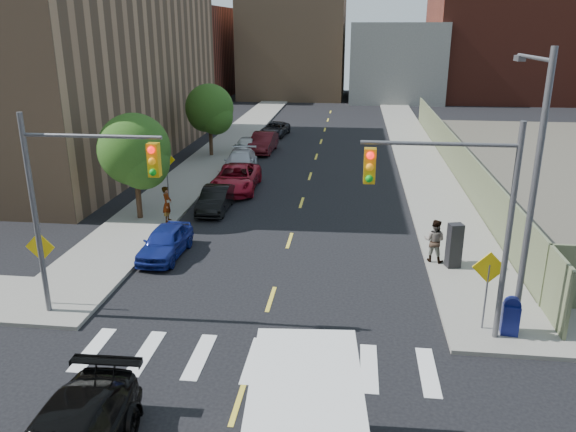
% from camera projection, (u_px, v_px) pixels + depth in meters
% --- Properties ---
extents(sidewalk_nw, '(3.50, 73.00, 0.15)m').
position_uv_depth(sidewalk_nw, '(241.00, 132.00, 52.96)').
color(sidewalk_nw, gray).
rests_on(sidewalk_nw, ground).
extents(sidewalk_ne, '(3.50, 73.00, 0.15)m').
position_uv_depth(sidewalk_ne, '(408.00, 135.00, 51.24)').
color(sidewalk_ne, gray).
rests_on(sidewalk_ne, ground).
extents(fence_north, '(0.12, 44.00, 2.50)m').
position_uv_depth(fence_north, '(454.00, 155.00, 37.96)').
color(fence_north, '#646C4B').
rests_on(fence_north, ground).
extents(building_nw, '(22.00, 30.00, 16.00)m').
position_uv_depth(building_nw, '(17.00, 48.00, 41.18)').
color(building_nw, '#8C6B4C').
rests_on(building_nw, ground).
extents(bg_bldg_west, '(14.00, 18.00, 12.00)m').
position_uv_depth(bg_bldg_west, '(181.00, 53.00, 79.45)').
color(bg_bldg_west, '#592319').
rests_on(bg_bldg_west, ground).
extents(bg_bldg_midwest, '(14.00, 16.00, 15.00)m').
position_uv_depth(bg_bldg_midwest, '(294.00, 42.00, 79.08)').
color(bg_bldg_midwest, '#8C6B4C').
rests_on(bg_bldg_midwest, ground).
extents(bg_bldg_center, '(12.00, 16.00, 10.00)m').
position_uv_depth(bg_bldg_center, '(395.00, 61.00, 76.45)').
color(bg_bldg_center, gray).
rests_on(bg_bldg_center, ground).
extents(bg_bldg_east, '(18.00, 18.00, 16.00)m').
position_uv_depth(bg_bldg_east, '(500.00, 38.00, 75.82)').
color(bg_bldg_east, '#592319').
rests_on(bg_bldg_east, ground).
extents(signal_nw, '(4.59, 0.30, 7.00)m').
position_uv_depth(signal_nw, '(76.00, 191.00, 17.94)').
color(signal_nw, '#59595E').
rests_on(signal_nw, ground).
extents(signal_ne, '(4.59, 0.30, 7.00)m').
position_uv_depth(signal_ne, '(459.00, 204.00, 16.61)').
color(signal_ne, '#59595E').
rests_on(signal_ne, ground).
extents(streetlight_ne, '(0.25, 3.70, 9.00)m').
position_uv_depth(streetlight_ne, '(531.00, 176.00, 16.99)').
color(streetlight_ne, '#59595E').
rests_on(streetlight_ne, ground).
extents(warn_sign_nw, '(1.06, 0.06, 2.83)m').
position_uv_depth(warn_sign_nw, '(41.00, 255.00, 19.42)').
color(warn_sign_nw, '#59595E').
rests_on(warn_sign_nw, ground).
extents(warn_sign_ne, '(1.06, 0.06, 2.83)m').
position_uv_depth(warn_sign_ne, '(488.00, 276.00, 17.76)').
color(warn_sign_ne, '#59595E').
rests_on(warn_sign_ne, ground).
extents(warn_sign_midwest, '(1.06, 0.06, 2.83)m').
position_uv_depth(warn_sign_midwest, '(166.00, 165.00, 32.12)').
color(warn_sign_midwest, '#59595E').
rests_on(warn_sign_midwest, ground).
extents(tree_west_near, '(3.66, 3.64, 5.52)m').
position_uv_depth(tree_west_near, '(135.00, 154.00, 27.95)').
color(tree_west_near, '#332114').
rests_on(tree_west_near, ground).
extents(tree_west_far, '(3.66, 3.64, 5.52)m').
position_uv_depth(tree_west_far, '(210.00, 111.00, 42.06)').
color(tree_west_far, '#332114').
rests_on(tree_west_far, ground).
extents(parked_car_blue, '(1.69, 3.97, 1.34)m').
position_uv_depth(parked_car_blue, '(165.00, 242.00, 24.25)').
color(parked_car_blue, navy).
rests_on(parked_car_blue, ground).
extents(parked_car_black, '(1.45, 4.02, 1.32)m').
position_uv_depth(parked_car_black, '(216.00, 199.00, 30.26)').
color(parked_car_black, black).
rests_on(parked_car_black, ground).
extents(parked_car_red, '(2.72, 5.57, 1.52)m').
position_uv_depth(parked_car_red, '(236.00, 178.00, 34.08)').
color(parked_car_red, maroon).
rests_on(parked_car_red, ground).
extents(parked_car_silver, '(2.30, 5.09, 1.45)m').
position_uv_depth(parked_car_silver, '(240.00, 162.00, 38.22)').
color(parked_car_silver, '#B5B7BD').
rests_on(parked_car_silver, ground).
extents(parked_car_white, '(1.67, 4.03, 1.37)m').
position_uv_depth(parked_car_white, '(246.00, 146.00, 43.67)').
color(parked_car_white, '#B9B9B9').
rests_on(parked_car_white, ground).
extents(parked_car_maroon, '(1.85, 4.81, 1.56)m').
position_uv_depth(parked_car_maroon, '(263.00, 143.00, 44.45)').
color(parked_car_maroon, '#3F0C12').
rests_on(parked_car_maroon, ground).
extents(parked_car_grey, '(2.50, 4.68, 1.25)m').
position_uv_depth(parked_car_grey, '(275.00, 129.00, 51.17)').
color(parked_car_grey, black).
rests_on(parked_car_grey, ground).
extents(mailbox, '(0.58, 0.47, 1.30)m').
position_uv_depth(mailbox, '(511.00, 316.00, 17.81)').
color(mailbox, '#0F1559').
rests_on(mailbox, sidewalk_ne).
extents(payphone, '(0.65, 0.58, 1.85)m').
position_uv_depth(payphone, '(454.00, 246.00, 22.75)').
color(payphone, black).
rests_on(payphone, sidewalk_ne).
extents(pedestrian_west, '(0.48, 0.69, 1.82)m').
position_uv_depth(pedestrian_west, '(167.00, 204.00, 28.13)').
color(pedestrian_west, gray).
rests_on(pedestrian_west, sidewalk_nw).
extents(pedestrian_east, '(1.08, 0.97, 1.83)m').
position_uv_depth(pedestrian_east, '(434.00, 241.00, 23.31)').
color(pedestrian_east, gray).
rests_on(pedestrian_east, sidewalk_ne).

